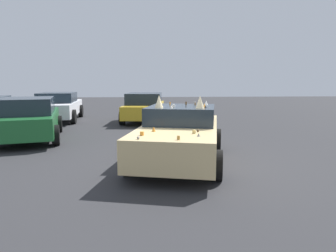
# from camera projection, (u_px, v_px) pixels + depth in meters

# --- Properties ---
(ground_plane) EXTENTS (60.00, 60.00, 0.00)m
(ground_plane) POSITION_uv_depth(u_px,v_px,m) (180.00, 161.00, 7.49)
(ground_plane) COLOR #2D2D30
(art_car_decorated) EXTENTS (4.61, 2.78, 1.67)m
(art_car_decorated) POSITION_uv_depth(u_px,v_px,m) (180.00, 134.00, 7.44)
(art_car_decorated) COLOR #D8BC7F
(art_car_decorated) RESTS_ON ground
(parked_sedan_near_right) EXTENTS (4.43, 2.33, 1.42)m
(parked_sedan_near_right) POSITION_uv_depth(u_px,v_px,m) (145.00, 107.00, 14.77)
(parked_sedan_near_right) COLOR gold
(parked_sedan_near_right) RESTS_ON ground
(parked_sedan_row_back_far) EXTENTS (4.43, 2.76, 1.45)m
(parked_sedan_row_back_far) POSITION_uv_depth(u_px,v_px,m) (28.00, 119.00, 10.07)
(parked_sedan_row_back_far) COLOR #1E602D
(parked_sedan_row_back_far) RESTS_ON ground
(parked_sedan_far_left) EXTENTS (4.64, 2.37, 1.42)m
(parked_sedan_far_left) POSITION_uv_depth(u_px,v_px,m) (58.00, 106.00, 15.03)
(parked_sedan_far_left) COLOR white
(parked_sedan_far_left) RESTS_ON ground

